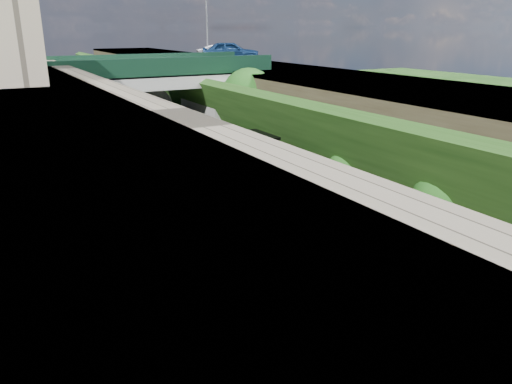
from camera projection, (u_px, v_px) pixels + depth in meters
name	position (u px, v px, depth m)	size (l,w,h in m)	color
ground	(379.00, 331.00, 15.61)	(160.00, 160.00, 0.00)	#1E4714
trackbed	(165.00, 173.00, 32.17)	(10.00, 90.00, 0.20)	#473F38
retaining_wall	(70.00, 129.00, 28.57)	(1.00, 90.00, 7.00)	#756B56
street_plateau_left	(2.00, 136.00, 26.95)	(6.00, 90.00, 7.00)	#262628
street_plateau_right	(290.00, 115.00, 35.61)	(8.00, 90.00, 6.25)	#262628
embankment_slope	(251.00, 136.00, 31.44)	(4.52, 90.00, 6.36)	#1E4714
track_left	(135.00, 176.00, 31.21)	(2.50, 90.00, 0.20)	black
track_right	(183.00, 169.00, 32.68)	(2.50, 90.00, 0.20)	black
road_bridge	(156.00, 103.00, 34.68)	(16.00, 6.40, 7.25)	gray
tree	(249.00, 97.00, 33.08)	(3.60, 3.80, 6.60)	black
lamppost	(207.00, 21.00, 43.47)	(0.87, 0.15, 6.00)	gray
car_blue	(231.00, 51.00, 43.05)	(2.01, 4.99, 1.70)	navy
car_silver	(220.00, 53.00, 44.49)	(1.44, 4.12, 1.36)	#AAA8AD
locomotive	(273.00, 194.00, 22.60)	(3.10, 10.22, 3.83)	black
tender	(208.00, 163.00, 28.80)	(2.70, 6.00, 3.05)	black
coach_front	(143.00, 121.00, 39.12)	(2.90, 18.00, 3.70)	black
coach_middle	(92.00, 95.00, 54.72)	(2.90, 18.00, 3.70)	black
coach_rear	(64.00, 80.00, 70.33)	(2.90, 18.00, 3.70)	black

